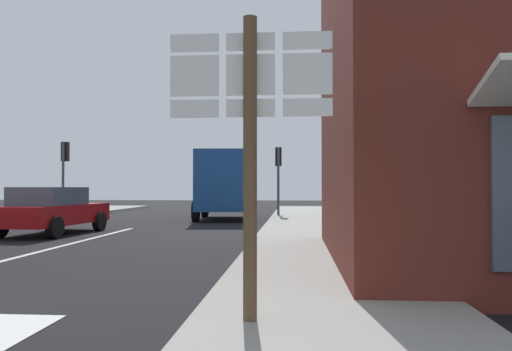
# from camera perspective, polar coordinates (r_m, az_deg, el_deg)

# --- Properties ---
(ground_plane) EXTENTS (80.00, 80.00, 0.00)m
(ground_plane) POSITION_cam_1_polar(r_m,az_deg,el_deg) (16.61, -16.06, -6.35)
(ground_plane) COLOR black
(sidewalk_right) EXTENTS (3.06, 44.00, 0.14)m
(sidewalk_right) POSITION_cam_1_polar(r_m,az_deg,el_deg) (13.58, 6.30, -7.23)
(sidewalk_right) COLOR gray
(sidewalk_right) RESTS_ON ground
(lane_centre_stripe) EXTENTS (0.16, 12.00, 0.01)m
(lane_centre_stripe) POSITION_cam_1_polar(r_m,az_deg,el_deg) (12.96, -22.32, -7.72)
(lane_centre_stripe) COLOR silver
(lane_centre_stripe) RESTS_ON ground
(sedan_far) EXTENTS (2.25, 4.33, 1.47)m
(sedan_far) POSITION_cam_1_polar(r_m,az_deg,el_deg) (17.00, -22.03, -3.62)
(sedan_far) COLOR maroon
(sedan_far) RESTS_ON ground
(delivery_truck) EXTENTS (2.74, 5.12, 3.05)m
(delivery_truck) POSITION_cam_1_polar(r_m,az_deg,el_deg) (22.99, -3.60, -0.87)
(delivery_truck) COLOR #19478C
(delivery_truck) RESTS_ON ground
(route_sign_post) EXTENTS (1.66, 0.14, 3.20)m
(route_sign_post) POSITION_cam_1_polar(r_m,az_deg,el_deg) (5.13, -0.65, 4.63)
(route_sign_post) COLOR brown
(route_sign_post) RESTS_ON ground
(traffic_light_far_left) EXTENTS (0.30, 0.49, 3.59)m
(traffic_light_far_left) POSITION_cam_1_polar(r_m,az_deg,el_deg) (25.29, -20.80, 1.46)
(traffic_light_far_left) COLOR #47474C
(traffic_light_far_left) RESTS_ON ground
(traffic_light_far_right) EXTENTS (0.30, 0.49, 3.38)m
(traffic_light_far_right) POSITION_cam_1_polar(r_m,az_deg,el_deg) (24.22, 2.55, 1.13)
(traffic_light_far_right) COLOR #47474C
(traffic_light_far_right) RESTS_ON ground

